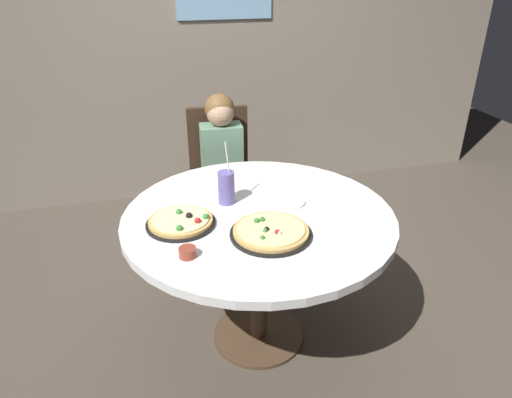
% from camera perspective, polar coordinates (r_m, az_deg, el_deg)
% --- Properties ---
extents(ground_plane, '(8.00, 8.00, 0.00)m').
position_cam_1_polar(ground_plane, '(2.59, 0.29, -16.46)').
color(ground_plane, '#4C4238').
extents(wall_with_window, '(5.20, 0.14, 2.90)m').
position_cam_1_polar(wall_with_window, '(3.77, -7.79, 21.82)').
color(wall_with_window, gray).
rests_on(wall_with_window, ground_plane).
extents(dining_table, '(1.26, 1.26, 0.75)m').
position_cam_1_polar(dining_table, '(2.19, 0.34, -3.90)').
color(dining_table, white).
rests_on(dining_table, ground_plane).
extents(chair_wooden, '(0.43, 0.43, 0.95)m').
position_cam_1_polar(chair_wooden, '(3.13, -4.41, 3.39)').
color(chair_wooden, '#382619').
rests_on(chair_wooden, ground_plane).
extents(diner_child, '(0.28, 0.42, 1.08)m').
position_cam_1_polar(diner_child, '(2.99, -3.94, 1.20)').
color(diner_child, '#3F4766').
rests_on(diner_child, ground_plane).
extents(pizza_veggie, '(0.31, 0.31, 0.05)m').
position_cam_1_polar(pizza_veggie, '(2.07, -9.22, -2.75)').
color(pizza_veggie, black).
rests_on(pizza_veggie, dining_table).
extents(pizza_cheese, '(0.35, 0.35, 0.05)m').
position_cam_1_polar(pizza_cheese, '(1.97, 1.94, -4.05)').
color(pizza_cheese, black).
rests_on(pizza_cheese, dining_table).
extents(soda_cup, '(0.08, 0.08, 0.31)m').
position_cam_1_polar(soda_cup, '(2.21, -3.68, 1.44)').
color(soda_cup, '#6659A5').
rests_on(soda_cup, dining_table).
extents(sauce_bowl, '(0.07, 0.07, 0.04)m').
position_cam_1_polar(sauce_bowl, '(1.85, -8.44, -6.52)').
color(sauce_bowl, brown).
rests_on(sauce_bowl, dining_table).
extents(plate_small, '(0.18, 0.18, 0.01)m').
position_cam_1_polar(plate_small, '(2.25, 3.80, -0.28)').
color(plate_small, white).
rests_on(plate_small, dining_table).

